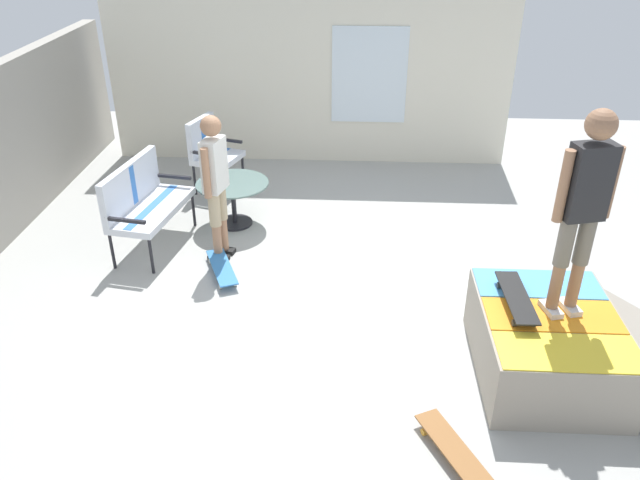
% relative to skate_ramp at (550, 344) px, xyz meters
% --- Properties ---
extents(ground_plane, '(12.00, 12.00, 0.10)m').
position_rel_skate_ramp_xyz_m(ground_plane, '(1.18, 1.93, -0.36)').
color(ground_plane, '#A8A8A3').
extents(house_facade, '(0.23, 6.00, 2.78)m').
position_rel_skate_ramp_xyz_m(house_facade, '(4.98, 2.42, 1.08)').
color(house_facade, silver).
rests_on(house_facade, ground_plane).
extents(skate_ramp, '(1.46, 1.95, 0.61)m').
position_rel_skate_ramp_xyz_m(skate_ramp, '(0.00, 0.00, 0.00)').
color(skate_ramp, gray).
rests_on(skate_ramp, ground_plane).
extents(patio_bench, '(1.33, 0.75, 1.02)m').
position_rel_skate_ramp_xyz_m(patio_bench, '(2.06, 4.16, 0.31)').
color(patio_bench, black).
rests_on(patio_bench, ground_plane).
extents(patio_chair_near_house, '(0.76, 0.71, 1.02)m').
position_rel_skate_ramp_xyz_m(patio_chair_near_house, '(3.73, 3.72, 0.31)').
color(patio_chair_near_house, black).
rests_on(patio_chair_near_house, ground_plane).
extents(patio_table, '(0.90, 0.90, 0.57)m').
position_rel_skate_ramp_xyz_m(patio_table, '(2.65, 3.22, 0.10)').
color(patio_table, black).
rests_on(patio_table, ground_plane).
extents(person_watching, '(0.47, 0.30, 1.68)m').
position_rel_skate_ramp_xyz_m(person_watching, '(1.84, 3.23, 0.68)').
color(person_watching, black).
rests_on(person_watching, ground_plane).
extents(person_skater, '(0.30, 0.47, 1.75)m').
position_rel_skate_ramp_xyz_m(person_skater, '(0.07, -0.04, 1.34)').
color(person_skater, silver).
rests_on(person_skater, skate_ramp).
extents(skateboard_by_bench, '(0.82, 0.49, 0.10)m').
position_rel_skate_ramp_xyz_m(skateboard_by_bench, '(1.44, 3.15, -0.22)').
color(skateboard_by_bench, '#3372B2').
rests_on(skateboard_by_bench, ground_plane).
extents(skateboard_spare, '(0.81, 0.53, 0.10)m').
position_rel_skate_ramp_xyz_m(skateboard_spare, '(-1.02, 0.93, -0.22)').
color(skateboard_spare, brown).
rests_on(skateboard_spare, ground_plane).
extents(skateboard_on_ramp, '(0.81, 0.22, 0.10)m').
position_rel_skate_ramp_xyz_m(skateboard_on_ramp, '(0.11, 0.32, 0.39)').
color(skateboard_on_ramp, black).
rests_on(skateboard_on_ramp, skate_ramp).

